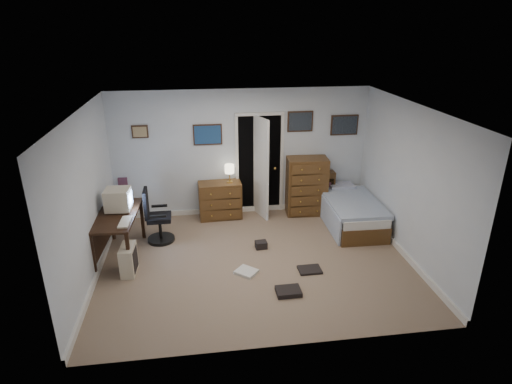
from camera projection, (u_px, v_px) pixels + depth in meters
floor at (256, 261)px, 7.03m from camera, size 5.00×4.00×0.02m
computer_desk at (112, 224)px, 6.96m from camera, size 0.69×1.37×0.77m
crt_monitor at (118, 200)px, 6.97m from camera, size 0.42×0.39×0.37m
keyboard at (125, 222)px, 6.59m from camera, size 0.18×0.42×0.02m
pc_tower at (129, 260)px, 6.62m from camera, size 0.23×0.44×0.46m
office_chair at (156, 221)px, 7.53m from camera, size 0.49×0.49×0.99m
media_stack at (125, 197)px, 8.42m from camera, size 0.18×0.18×0.86m
low_dresser at (220, 200)px, 8.46m from camera, size 0.85×0.45×0.74m
table_lamp at (229, 169)px, 8.25m from camera, size 0.19×0.19×0.36m
doorway at (257, 160)px, 8.78m from camera, size 0.96×1.12×2.05m
tall_dresser at (306, 186)px, 8.58m from camera, size 0.82×0.52×1.17m
headboard_bookcase at (312, 190)px, 8.75m from camera, size 0.92×0.25×0.82m
bed at (350, 211)px, 8.19m from camera, size 0.98×1.79×0.58m
wall_posters at (271, 128)px, 8.26m from camera, size 4.38×0.04×0.60m
floor_clutter at (277, 272)px, 6.66m from camera, size 1.38×1.60×0.12m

